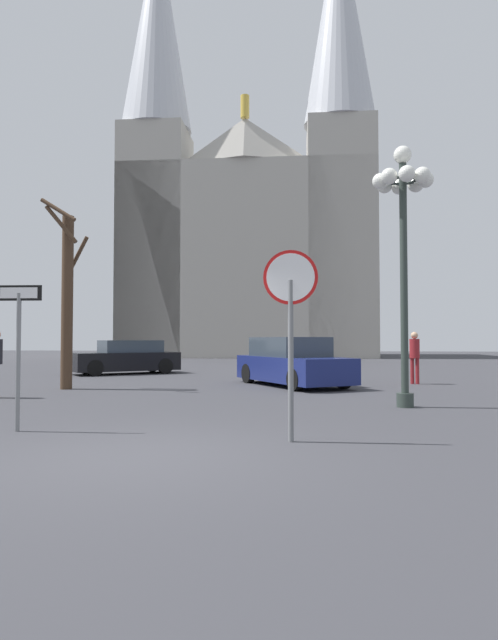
{
  "coord_description": "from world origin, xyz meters",
  "views": [
    {
      "loc": [
        2.11,
        -6.47,
        1.45
      ],
      "look_at": [
        -0.91,
        20.37,
        2.44
      ],
      "focal_mm": 30.0,
      "sensor_mm": 36.0,
      "label": 1
    }
  ],
  "objects_px": {
    "street_lamp": "(403,217)",
    "bare_tree": "(67,296)",
    "one_way_arrow_sign": "(19,337)",
    "parked_car_far_navy": "(292,363)",
    "pedestrian_walking": "(415,352)",
    "parked_car_near_black": "(127,358)",
    "cathedral": "(249,219)",
    "stop_sign": "(291,307)"
  },
  "relations": [
    {
      "from": "street_lamp",
      "to": "bare_tree",
      "type": "bearing_deg",
      "value": 160.9
    },
    {
      "from": "one_way_arrow_sign",
      "to": "street_lamp",
      "type": "distance_m",
      "value": 8.08
    },
    {
      "from": "bare_tree",
      "to": "parked_car_far_navy",
      "type": "relative_size",
      "value": 1.15
    },
    {
      "from": "street_lamp",
      "to": "pedestrian_walking",
      "type": "bearing_deg",
      "value": 77.34
    },
    {
      "from": "street_lamp",
      "to": "parked_car_near_black",
      "type": "xyz_separation_m",
      "value": [
        -9.72,
        10.1,
        -3.45
      ]
    },
    {
      "from": "cathedral",
      "to": "pedestrian_walking",
      "type": "distance_m",
      "value": 31.06
    },
    {
      "from": "stop_sign",
      "to": "street_lamp",
      "type": "bearing_deg",
      "value": 61.0
    },
    {
      "from": "cathedral",
      "to": "parked_car_near_black",
      "type": "height_order",
      "value": "cathedral"
    },
    {
      "from": "parked_car_near_black",
      "to": "bare_tree",
      "type": "bearing_deg",
      "value": -85.01
    },
    {
      "from": "parked_car_far_navy",
      "to": "pedestrian_walking",
      "type": "distance_m",
      "value": 4.11
    },
    {
      "from": "stop_sign",
      "to": "bare_tree",
      "type": "relative_size",
      "value": 0.49
    },
    {
      "from": "stop_sign",
      "to": "one_way_arrow_sign",
      "type": "distance_m",
      "value": 4.37
    },
    {
      "from": "parked_car_far_navy",
      "to": "stop_sign",
      "type": "bearing_deg",
      "value": -88.27
    },
    {
      "from": "stop_sign",
      "to": "parked_car_near_black",
      "type": "xyz_separation_m",
      "value": [
        -7.42,
        14.26,
        -1.25
      ]
    },
    {
      "from": "one_way_arrow_sign",
      "to": "bare_tree",
      "type": "xyz_separation_m",
      "value": [
        -2.48,
        6.94,
        1.23
      ]
    },
    {
      "from": "cathedral",
      "to": "stop_sign",
      "type": "bearing_deg",
      "value": -82.75
    },
    {
      "from": "stop_sign",
      "to": "bare_tree",
      "type": "height_order",
      "value": "bare_tree"
    },
    {
      "from": "street_lamp",
      "to": "stop_sign",
      "type": "bearing_deg",
      "value": -119.0
    },
    {
      "from": "street_lamp",
      "to": "bare_tree",
      "type": "height_order",
      "value": "street_lamp"
    },
    {
      "from": "bare_tree",
      "to": "parked_car_far_navy",
      "type": "height_order",
      "value": "bare_tree"
    },
    {
      "from": "stop_sign",
      "to": "street_lamp",
      "type": "height_order",
      "value": "street_lamp"
    },
    {
      "from": "cathedral",
      "to": "bare_tree",
      "type": "bearing_deg",
      "value": -93.65
    },
    {
      "from": "street_lamp",
      "to": "cathedral",
      "type": "bearing_deg",
      "value": 101.9
    },
    {
      "from": "one_way_arrow_sign",
      "to": "parked_car_far_navy",
      "type": "distance_m",
      "value": 9.81
    },
    {
      "from": "cathedral",
      "to": "parked_car_far_navy",
      "type": "xyz_separation_m",
      "value": [
        4.57,
        -28.82,
        -11.23
      ]
    },
    {
      "from": "stop_sign",
      "to": "cathedral",
      "type": "bearing_deg",
      "value": 97.25
    },
    {
      "from": "street_lamp",
      "to": "parked_car_far_navy",
      "type": "height_order",
      "value": "street_lamp"
    },
    {
      "from": "one_way_arrow_sign",
      "to": "pedestrian_walking",
      "type": "height_order",
      "value": "one_way_arrow_sign"
    },
    {
      "from": "bare_tree",
      "to": "street_lamp",
      "type": "bearing_deg",
      "value": -19.1
    },
    {
      "from": "one_way_arrow_sign",
      "to": "parked_car_near_black",
      "type": "bearing_deg",
      "value": 102.53
    },
    {
      "from": "parked_car_near_black",
      "to": "pedestrian_walking",
      "type": "distance_m",
      "value": 11.79
    },
    {
      "from": "stop_sign",
      "to": "pedestrian_walking",
      "type": "xyz_separation_m",
      "value": [
        3.69,
        10.31,
        -0.9
      ]
    },
    {
      "from": "parked_car_near_black",
      "to": "parked_car_far_navy",
      "type": "bearing_deg",
      "value": -34.9
    },
    {
      "from": "street_lamp",
      "to": "parked_car_near_black",
      "type": "distance_m",
      "value": 14.44
    },
    {
      "from": "street_lamp",
      "to": "parked_car_far_navy",
      "type": "distance_m",
      "value": 6.67
    },
    {
      "from": "bare_tree",
      "to": "parked_car_far_navy",
      "type": "bearing_deg",
      "value": 16.71
    },
    {
      "from": "cathedral",
      "to": "bare_tree",
      "type": "relative_size",
      "value": 6.87
    },
    {
      "from": "cathedral",
      "to": "parked_car_far_navy",
      "type": "relative_size",
      "value": 7.9
    },
    {
      "from": "one_way_arrow_sign",
      "to": "bare_tree",
      "type": "height_order",
      "value": "bare_tree"
    },
    {
      "from": "bare_tree",
      "to": "pedestrian_walking",
      "type": "xyz_separation_m",
      "value": [
        10.5,
        2.99,
        -1.7
      ]
    },
    {
      "from": "one_way_arrow_sign",
      "to": "parked_car_near_black",
      "type": "xyz_separation_m",
      "value": [
        -3.09,
        13.88,
        -0.83
      ]
    },
    {
      "from": "stop_sign",
      "to": "pedestrian_walking",
      "type": "bearing_deg",
      "value": 70.32
    }
  ]
}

